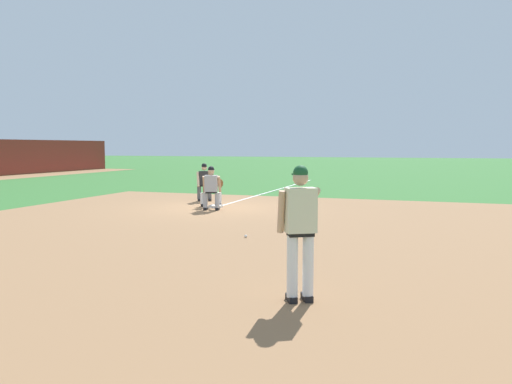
% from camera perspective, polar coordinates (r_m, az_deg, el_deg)
% --- Properties ---
extents(ground_plane, '(160.00, 160.00, 0.00)m').
position_cam_1_polar(ground_plane, '(17.22, -4.65, -1.80)').
color(ground_plane, '#336B2D').
extents(infield_dirt_patch, '(18.00, 18.00, 0.01)m').
position_cam_1_polar(infield_dirt_patch, '(12.01, -1.91, -4.85)').
color(infield_dirt_patch, '#936B47').
rests_on(infield_dirt_patch, ground).
extents(foul_line_stripe, '(14.75, 0.10, 0.00)m').
position_cam_1_polar(foul_line_stripe, '(24.12, 2.38, 0.25)').
color(foul_line_stripe, white).
rests_on(foul_line_stripe, ground).
extents(first_base_bag, '(0.38, 0.38, 0.09)m').
position_cam_1_polar(first_base_bag, '(17.21, -4.65, -1.65)').
color(first_base_bag, white).
rests_on(first_base_bag, ground).
extents(baseball, '(0.07, 0.07, 0.07)m').
position_cam_1_polar(baseball, '(11.57, -1.18, -5.07)').
color(baseball, white).
rests_on(baseball, ground).
extents(pitcher, '(0.84, 0.58, 1.86)m').
position_cam_1_polar(pitcher, '(6.76, 5.15, -3.73)').
color(pitcher, black).
rests_on(pitcher, ground).
extents(first_baseman, '(0.82, 1.03, 1.34)m').
position_cam_1_polar(first_baseman, '(17.51, -5.09, 0.72)').
color(first_baseman, black).
rests_on(first_baseman, ground).
extents(baserunner, '(0.52, 0.65, 1.46)m').
position_cam_1_polar(baserunner, '(16.47, -5.14, 0.65)').
color(baserunner, black).
rests_on(baserunner, ground).
extents(umpire, '(0.62, 0.68, 1.46)m').
position_cam_1_polar(umpire, '(19.25, -5.93, 1.30)').
color(umpire, black).
rests_on(umpire, ground).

